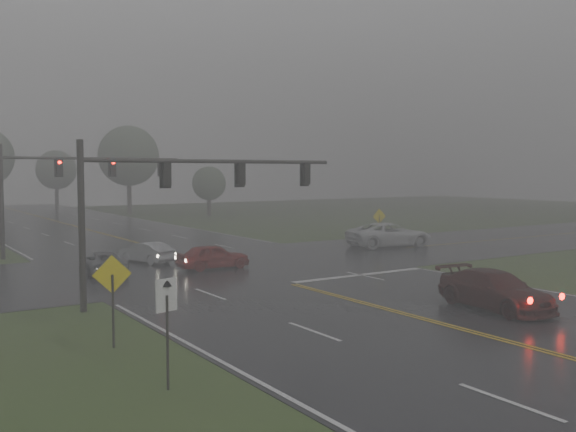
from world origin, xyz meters
TOP-DOWN VIEW (x-y plane):
  - ground at (0.00, 0.00)m, footprint 180.00×180.00m
  - main_road at (0.00, 20.00)m, footprint 18.00×160.00m
  - cross_street at (0.00, 22.00)m, footprint 120.00×14.00m
  - stop_bar at (4.50, 14.40)m, footprint 8.50×0.50m
  - sedan_maroon at (3.64, 4.99)m, footprint 2.65×5.40m
  - sedan_red at (-1.02, 20.67)m, footprint 4.17×1.80m
  - sedan_silver at (-3.30, 24.99)m, footprint 2.49×4.01m
  - car_grey at (-6.71, 22.47)m, footprint 2.36×4.41m
  - pickup_white at (14.50, 23.21)m, footprint 6.69×3.98m
  - signal_gantry_near at (-6.55, 13.56)m, footprint 11.92×0.29m
  - signal_gantry_far at (-6.56, 31.58)m, footprint 11.95×0.36m
  - sign_diamond_west at (-10.86, 7.85)m, footprint 1.21×0.13m
  - sign_arrow_white at (-10.93, 3.31)m, footprint 0.62×0.20m
  - sign_diamond_east at (14.73, 24.59)m, footprint 1.12×0.18m
  - tree_ne_a at (10.84, 68.40)m, footprint 7.71×7.71m
  - tree_e_near at (17.78, 59.45)m, footprint 4.16×4.16m
  - tree_n_far at (6.49, 88.11)m, footprint 5.88×5.88m

SIDE VIEW (x-z plane):
  - ground at x=0.00m, z-range 0.00..0.00m
  - main_road at x=0.00m, z-range -0.01..0.01m
  - cross_street at x=0.00m, z-range -0.01..0.01m
  - stop_bar at x=4.50m, z-range 0.00..0.00m
  - sedan_maroon at x=3.64m, z-range -0.76..0.76m
  - sedan_red at x=-1.02m, z-range -0.70..0.70m
  - sedan_silver at x=-3.30m, z-range -0.62..0.62m
  - car_grey at x=-6.71m, z-range -0.59..0.59m
  - pickup_white at x=14.50m, z-range -0.87..0.87m
  - sign_diamond_east at x=14.73m, z-range 0.47..3.18m
  - sign_diamond_west at x=-10.86m, z-range 0.51..3.42m
  - sign_arrow_white at x=-10.93m, z-range 0.56..3.39m
  - tree_e_near at x=17.78m, z-range 0.95..7.06m
  - signal_gantry_near at x=-6.55m, z-range 1.35..8.08m
  - signal_gantry_far at x=-6.56m, z-range 1.43..8.63m
  - tree_n_far at x=6.49m, z-range 1.36..10.00m
  - tree_ne_a at x=10.84m, z-range 1.79..13.11m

